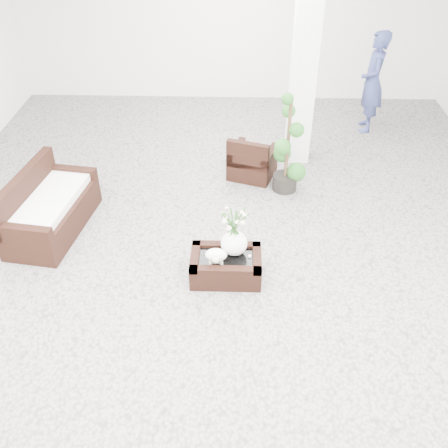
{
  "coord_description": "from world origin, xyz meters",
  "views": [
    {
      "loc": [
        0.16,
        -5.4,
        4.54
      ],
      "look_at": [
        0.0,
        -0.1,
        0.62
      ],
      "focal_mm": 41.31,
      "sensor_mm": 36.0,
      "label": 1
    }
  ],
  "objects_px": {
    "coffee_table": "(226,267)",
    "loveseat": "(50,204)",
    "armchair": "(253,156)",
    "topiary": "(288,144)"
  },
  "relations": [
    {
      "from": "loveseat",
      "to": "topiary",
      "type": "distance_m",
      "value": 3.64
    },
    {
      "from": "coffee_table",
      "to": "loveseat",
      "type": "bearing_deg",
      "value": 159.36
    },
    {
      "from": "coffee_table",
      "to": "loveseat",
      "type": "height_order",
      "value": "loveseat"
    },
    {
      "from": "armchair",
      "to": "coffee_table",
      "type": "bearing_deg",
      "value": 100.53
    },
    {
      "from": "coffee_table",
      "to": "topiary",
      "type": "xyz_separation_m",
      "value": [
        0.89,
        2.13,
        0.66
      ]
    },
    {
      "from": "topiary",
      "to": "coffee_table",
      "type": "bearing_deg",
      "value": -112.75
    },
    {
      "from": "loveseat",
      "to": "armchair",
      "type": "bearing_deg",
      "value": -52.52
    },
    {
      "from": "loveseat",
      "to": "topiary",
      "type": "height_order",
      "value": "topiary"
    },
    {
      "from": "armchair",
      "to": "topiary",
      "type": "relative_size",
      "value": 0.46
    },
    {
      "from": "armchair",
      "to": "topiary",
      "type": "xyz_separation_m",
      "value": [
        0.52,
        -0.43,
        0.44
      ]
    }
  ]
}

